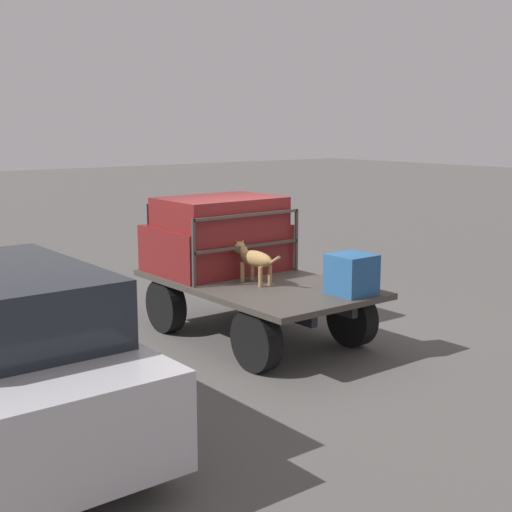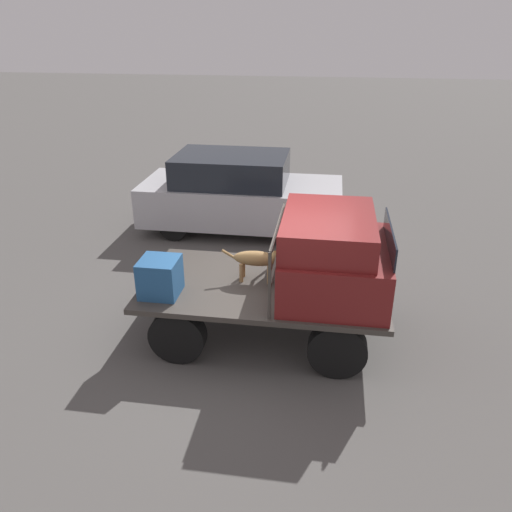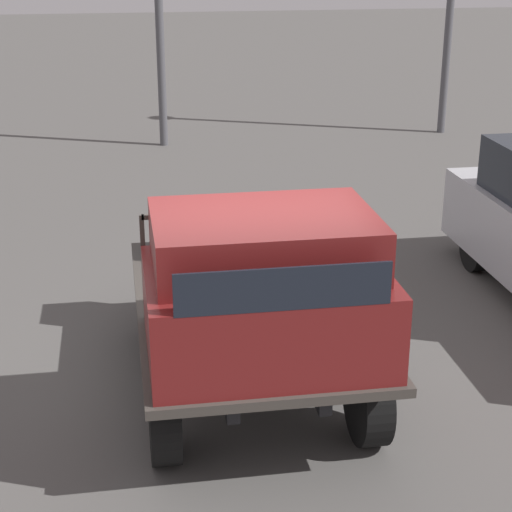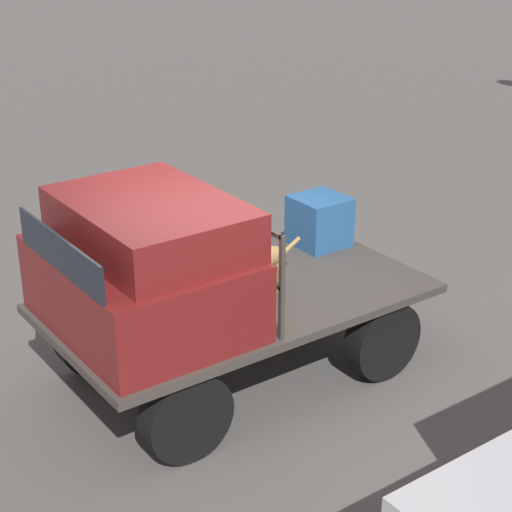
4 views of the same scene
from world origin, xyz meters
name	(u,v)px [view 4 (image 4 of 4)]	position (x,y,z in m)	size (l,w,h in m)	color
ground_plane	(238,372)	(0.00, 0.00, 0.00)	(80.00, 80.00, 0.00)	#514F4C
flatbed_truck	(238,317)	(0.00, 0.00, 0.61)	(3.55, 2.01, 0.85)	black
truck_cab	(145,267)	(0.96, 0.00, 1.39)	(1.47, 1.89, 1.13)	maroon
truck_headboard	(220,237)	(0.19, 0.00, 1.48)	(0.04, 1.89, 0.95)	#3D3833
dog	(249,262)	(-0.07, 0.11, 1.21)	(1.04, 0.23, 0.59)	#9E7547
cargo_crate	(319,221)	(-1.41, -0.50, 1.12)	(0.53, 0.53, 0.53)	#235184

